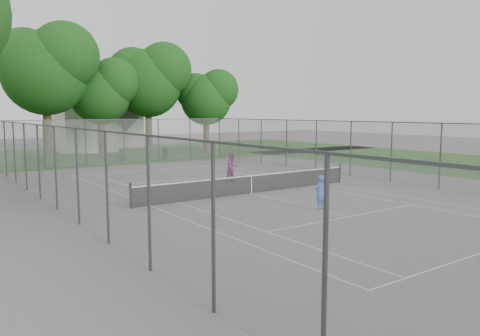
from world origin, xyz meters
TOP-DOWN VIEW (x-y plane):
  - ground at (0.00, 0.00)m, footprint 120.00×120.00m
  - grass_far at (0.00, 26.00)m, footprint 60.00×20.00m
  - grass_right at (22.00, 0.00)m, footprint 16.00×40.00m
  - court_markings at (0.00, 0.00)m, footprint 11.03×23.83m
  - tennis_net at (0.00, 0.00)m, footprint 12.87×0.10m
  - perimeter_fence at (0.00, 0.00)m, footprint 18.08×34.08m
  - tree_far_left at (-4.41, 22.14)m, footprint 7.91×7.22m
  - tree_far_midleft at (0.35, 22.98)m, footprint 6.19×5.65m
  - tree_far_midright at (5.11, 23.27)m, footprint 7.41×6.77m
  - tree_far_right at (10.53, 21.63)m, footprint 5.77×5.27m
  - hedge_left at (-5.43, 17.78)m, footprint 3.57×1.07m
  - hedge_mid at (1.99, 18.60)m, footprint 3.37×0.96m
  - hedge_right at (5.95, 18.32)m, footprint 3.41×1.25m
  - house at (2.36, 30.66)m, footprint 8.05×6.24m
  - girl_player at (0.09, -4.71)m, footprint 0.58×0.44m
  - woman_player at (1.36, 3.69)m, footprint 0.92×0.76m

SIDE VIEW (x-z plane):
  - ground at x=0.00m, z-range 0.00..0.00m
  - grass_far at x=0.00m, z-range 0.00..0.00m
  - grass_right at x=22.00m, z-range 0.00..0.00m
  - court_markings at x=0.00m, z-range 0.00..0.01m
  - hedge_left at x=-5.43m, z-range 0.00..0.89m
  - tennis_net at x=0.00m, z-range -0.04..1.06m
  - hedge_right at x=5.95m, z-range 0.00..1.02m
  - hedge_mid at x=1.99m, z-range 0.00..1.06m
  - girl_player at x=0.09m, z-range 0.00..1.45m
  - woman_player at x=1.36m, z-range 0.00..1.74m
  - perimeter_fence at x=0.00m, z-range 0.05..3.57m
  - house at x=2.36m, z-range -0.98..9.04m
  - tree_far_right at x=10.53m, z-range 1.55..9.84m
  - tree_far_midleft at x=0.35m, z-range 1.66..10.55m
  - tree_far_midright at x=5.11m, z-range 1.99..12.65m
  - tree_far_left at x=-4.41m, z-range 2.13..13.50m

